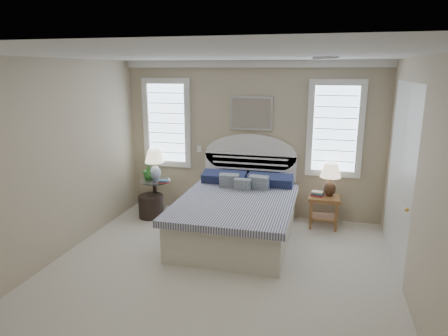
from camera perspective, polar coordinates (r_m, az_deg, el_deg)
floor at (r=5.13m, az=-1.71°, el=-15.92°), size 4.50×5.00×0.01m
ceiling at (r=4.45m, az=-1.97°, el=15.81°), size 4.50×5.00×0.01m
wall_back at (r=6.99m, az=3.89°, el=4.01°), size 4.50×0.02×2.70m
wall_left at (r=5.65m, az=-24.32°, el=0.38°), size 0.02×5.00×2.70m
wall_right at (r=4.55m, az=26.57°, el=-2.92°), size 0.02×5.00×2.70m
crown_molding at (r=6.85m, az=4.01°, el=14.64°), size 4.50×0.08×0.12m
hvac_vent at (r=5.07m, az=14.34°, el=14.95°), size 0.30×0.20×0.02m
switch_plate at (r=7.24m, az=-3.58°, el=2.75°), size 0.08×0.01×0.12m
window_left at (r=7.37m, az=-8.12°, el=6.38°), size 0.90×0.06×1.60m
window_right at (r=6.82m, az=15.58°, el=5.40°), size 0.90×0.06×1.60m
painting at (r=6.88m, az=3.89°, el=7.81°), size 0.74×0.04×0.58m
closet_door at (r=5.72m, az=23.82°, el=-0.95°), size 0.02×1.80×2.40m
bed at (r=6.25m, az=1.98°, el=-6.35°), size 1.72×2.28×1.47m
side_table_left at (r=7.28m, az=-9.80°, el=-3.57°), size 0.56×0.56×0.63m
nightstand_right at (r=6.78m, az=14.10°, el=-5.14°), size 0.50×0.40×0.53m
floor_pot at (r=7.20m, az=-10.37°, el=-5.38°), size 0.53×0.53×0.40m
lamp_left at (r=7.18m, az=-9.90°, el=0.95°), size 0.40×0.40×0.55m
lamp_right at (r=6.72m, az=14.96°, el=-1.11°), size 0.41×0.41×0.55m
potted_plant at (r=7.23m, az=-10.68°, el=-0.07°), size 0.27×0.27×0.40m
books_left at (r=7.02m, az=-8.63°, el=-1.92°), size 0.19×0.15×0.05m
books_right at (r=6.72m, az=13.18°, el=-3.60°), size 0.23×0.19×0.08m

